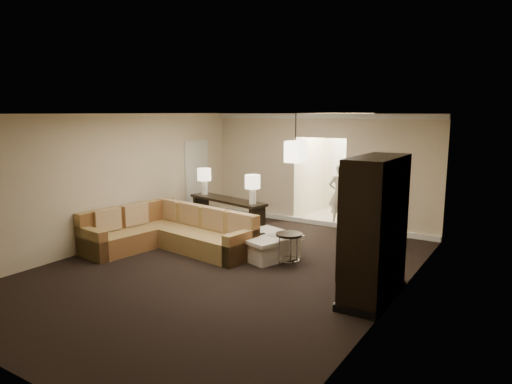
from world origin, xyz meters
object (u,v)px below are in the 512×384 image
Objects in this scene: sectional_sofa at (170,233)px; armoire at (374,232)px; drink_table at (289,242)px; person at (340,191)px; console_table at (227,213)px; coffee_table at (265,245)px.

armoire is at bearing 4.43° from sectional_sofa.
sectional_sofa reaches higher than drink_table.
person reaches higher than sectional_sofa.
console_table is 3.63× the size of drink_table.
person is (2.14, 3.94, 0.51)m from sectional_sofa.
person reaches higher than console_table.
sectional_sofa is at bearing 36.85° from person.
armoire reaches higher than console_table.
drink_table is at bearing 72.40° from person.
drink_table is at bearing 159.32° from armoire.
armoire is 2.03m from drink_table.
coffee_table is 0.71m from drink_table.
sectional_sofa is 1.44× the size of console_table.
armoire reaches higher than person.
armoire is at bearing 93.52° from person.
drink_table is (2.28, -1.20, -0.06)m from console_table.
console_table is 2.97m from person.
console_table is 1.29× the size of person.
armoire is 4.75m from person.
drink_table is at bearing -17.44° from coffee_table.
sectional_sofa is 4.44m from armoire.
drink_table is at bearing 17.28° from sectional_sofa.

